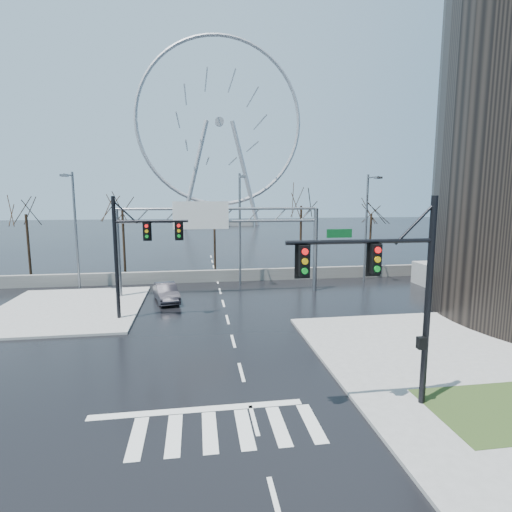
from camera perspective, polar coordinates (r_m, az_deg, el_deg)
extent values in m
plane|color=black|center=(19.04, -2.11, -16.24)|extent=(260.00, 260.00, 0.00)
cube|color=gray|center=(23.93, 22.34, -11.43)|extent=(12.00, 10.00, 0.15)
cube|color=gray|center=(31.57, -25.19, -6.81)|extent=(10.00, 12.00, 0.15)
cube|color=#2C421B|center=(18.13, 31.42, -18.34)|extent=(5.00, 4.00, 0.02)
cube|color=slate|center=(37.97, -5.54, -2.82)|extent=(52.00, 0.50, 1.10)
cylinder|color=black|center=(16.14, 23.33, -6.44)|extent=(0.24, 0.24, 8.00)
cylinder|color=black|center=(14.46, 14.76, 2.00)|extent=(5.40, 0.16, 0.16)
cube|color=black|center=(14.61, 16.70, -0.39)|extent=(0.35, 0.28, 1.05)
cube|color=black|center=(13.70, 6.82, -0.65)|extent=(0.35, 0.28, 1.05)
cylinder|color=black|center=(26.97, -19.35, -0.45)|extent=(0.24, 0.24, 8.00)
cylinder|color=black|center=(26.39, -14.68, 4.81)|extent=(4.60, 0.16, 0.16)
cube|color=black|center=(26.31, -15.32, 3.47)|extent=(0.35, 0.28, 1.05)
cube|color=black|center=(26.15, -10.96, 3.59)|extent=(0.35, 0.28, 1.05)
cylinder|color=slate|center=(33.06, -19.11, 0.26)|extent=(0.36, 0.36, 7.00)
cylinder|color=slate|center=(33.98, 8.46, 0.84)|extent=(0.36, 0.36, 7.00)
cylinder|color=slate|center=(32.26, -5.22, 6.74)|extent=(16.00, 0.20, 0.20)
cylinder|color=slate|center=(32.31, -5.19, 4.97)|extent=(16.00, 0.20, 0.20)
cube|color=#09491B|center=(32.08, -7.88, 5.79)|extent=(4.20, 0.10, 2.00)
cube|color=silver|center=(32.02, -7.88, 5.78)|extent=(4.40, 0.02, 2.20)
cylinder|color=slate|center=(37.21, -24.32, 3.16)|extent=(0.20, 0.20, 10.00)
cylinder|color=slate|center=(36.07, -25.26, 10.45)|extent=(0.12, 2.20, 0.12)
cube|color=slate|center=(35.11, -25.71, 10.33)|extent=(0.50, 0.70, 0.18)
cylinder|color=slate|center=(36.03, -2.32, 3.76)|extent=(0.20, 0.20, 10.00)
cylinder|color=slate|center=(34.86, -2.17, 11.33)|extent=(0.12, 2.20, 0.12)
cube|color=slate|center=(33.86, -1.97, 11.25)|extent=(0.50, 0.70, 0.18)
cylinder|color=slate|center=(39.19, 15.44, 3.84)|extent=(0.20, 0.20, 10.00)
cylinder|color=slate|center=(38.12, 16.40, 10.76)|extent=(0.12, 2.20, 0.12)
cube|color=slate|center=(37.21, 17.05, 10.64)|extent=(0.50, 0.70, 0.18)
cylinder|color=black|center=(44.48, -29.73, 1.15)|extent=(0.24, 0.24, 6.30)
cylinder|color=black|center=(41.56, -18.36, 1.71)|extent=(0.24, 0.24, 6.75)
cylinder|color=black|center=(42.04, -5.92, 1.55)|extent=(0.24, 0.24, 5.85)
cylinder|color=black|center=(42.36, 6.40, 2.40)|extent=(0.24, 0.24, 7.02)
cylinder|color=black|center=(45.59, 15.99, 1.98)|extent=(0.24, 0.24, 6.12)
cube|color=gray|center=(112.65, -5.06, 4.65)|extent=(18.00, 6.00, 1.00)
torus|color=#B2B2B7|center=(114.18, -5.25, 18.55)|extent=(45.00, 1.00, 45.00)
cylinder|color=#B2B2B7|center=(114.18, -5.25, 18.55)|extent=(2.40, 1.50, 2.40)
cylinder|color=#B2B2B7|center=(112.35, -8.79, 11.46)|extent=(8.28, 1.20, 28.82)
cylinder|color=#B2B2B7|center=(113.21, -1.54, 11.53)|extent=(8.28, 1.20, 28.82)
imported|color=black|center=(31.38, -12.71, -5.10)|extent=(2.42, 4.50, 1.41)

